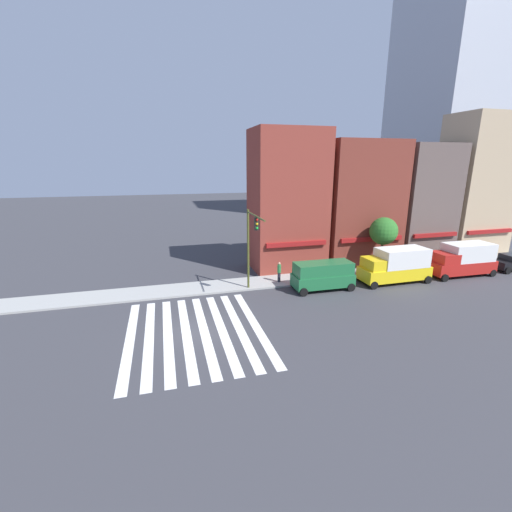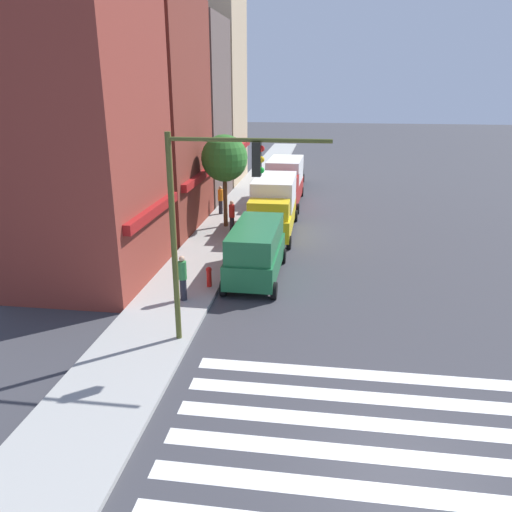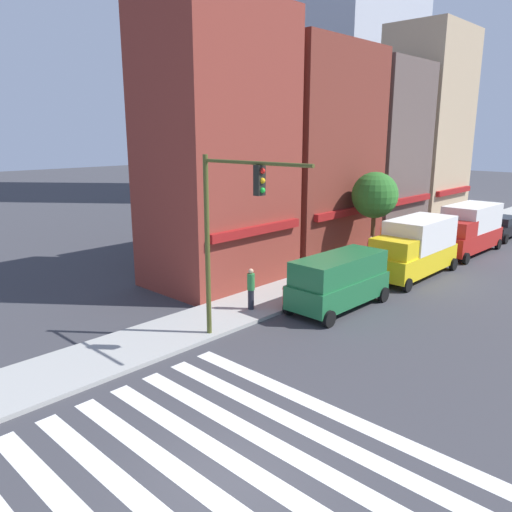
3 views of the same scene
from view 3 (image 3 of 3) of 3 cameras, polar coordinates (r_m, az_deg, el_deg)
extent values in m
plane|color=#38383D|center=(11.90, -2.99, -24.45)|extent=(200.00, 200.00, 0.00)
cube|color=#9E9E99|center=(17.30, -20.79, -12.09)|extent=(120.00, 3.00, 0.15)
cube|color=silver|center=(11.61, -5.17, -25.60)|extent=(0.56, 10.80, 0.01)
cube|color=silver|center=(12.21, -0.94, -23.29)|extent=(0.56, 10.80, 0.01)
cube|color=silver|center=(12.87, 2.75, -21.12)|extent=(0.56, 10.80, 0.01)
cube|color=silver|center=(13.58, 5.97, -19.10)|extent=(0.56, 10.80, 0.01)
cube|color=silver|center=(14.35, 8.79, -17.25)|extent=(0.56, 10.80, 0.01)
cube|color=maroon|center=(24.75, -4.42, 12.08)|extent=(6.87, 5.00, 13.28)
cube|color=maroon|center=(23.26, 0.14, 2.98)|extent=(5.84, 0.30, 0.40)
cube|color=maroon|center=(30.62, 6.81, 11.50)|extent=(7.85, 5.00, 12.38)
cube|color=maroon|center=(29.41, 10.78, 5.01)|extent=(6.67, 0.30, 0.40)
cube|color=brown|center=(36.88, 13.93, 11.38)|extent=(6.15, 5.00, 12.13)
cube|color=maroon|center=(35.88, 17.33, 6.18)|extent=(5.23, 0.30, 0.40)
cube|color=tan|center=(43.19, 18.91, 13.47)|extent=(6.93, 5.00, 15.33)
cube|color=maroon|center=(42.35, 21.68, 6.91)|extent=(5.89, 0.30, 0.40)
cylinder|color=#474C1E|center=(17.94, -5.57, 0.76)|extent=(0.18, 0.18, 6.68)
cylinder|color=#474C1E|center=(15.83, -0.23, 10.60)|extent=(0.12, 4.63, 0.12)
cube|color=black|center=(15.70, 0.39, 8.65)|extent=(0.32, 0.24, 0.95)
sphere|color=red|center=(15.59, 0.75, 9.70)|extent=(0.18, 0.18, 0.18)
sphere|color=#EAAD14|center=(15.62, 0.75, 8.60)|extent=(0.18, 0.18, 0.18)
sphere|color=green|center=(15.65, 0.74, 7.51)|extent=(0.18, 0.18, 0.18)
cube|color=#1E6638|center=(21.82, 9.42, -3.80)|extent=(5.02, 2.05, 1.00)
cube|color=#1E6638|center=(21.55, 9.53, -1.26)|extent=(4.77, 1.89, 1.00)
cylinder|color=black|center=(20.95, 3.85, -5.83)|extent=(0.68, 0.22, 0.68)
cylinder|color=black|center=(19.82, 8.34, -7.12)|extent=(0.68, 0.22, 0.68)
cylinder|color=black|center=(24.17, 10.22, -3.33)|extent=(0.68, 0.22, 0.68)
cylinder|color=black|center=(23.19, 14.35, -4.29)|extent=(0.68, 0.22, 0.68)
cube|color=yellow|center=(27.59, 17.49, -0.43)|extent=(6.22, 2.26, 1.10)
cube|color=silver|center=(27.85, 18.26, 2.49)|extent=(4.36, 2.24, 1.60)
cube|color=yellow|center=(25.63, 15.68, 0.94)|extent=(1.76, 2.11, 0.90)
cylinder|color=black|center=(25.92, 12.58, -2.27)|extent=(0.68, 0.22, 0.68)
cylinder|color=black|center=(24.92, 16.91, -3.20)|extent=(0.68, 0.22, 0.68)
cylinder|color=black|center=(30.54, 17.82, -0.18)|extent=(0.68, 0.22, 0.68)
cylinder|color=black|center=(29.69, 21.63, -0.88)|extent=(0.68, 0.22, 0.68)
cube|color=#B21E19|center=(34.05, 22.87, 1.74)|extent=(6.25, 2.35, 1.10)
cube|color=silver|center=(34.40, 23.45, 4.08)|extent=(4.39, 2.30, 1.60)
cube|color=#B21E19|center=(32.05, 21.76, 2.97)|extent=(1.78, 2.13, 0.90)
cylinder|color=black|center=(32.12, 19.23, 0.38)|extent=(0.68, 0.22, 0.68)
cylinder|color=black|center=(31.32, 22.87, -0.27)|extent=(0.68, 0.22, 0.68)
cylinder|color=black|center=(37.01, 22.71, 1.77)|extent=(0.68, 0.22, 0.68)
cylinder|color=black|center=(36.32, 25.93, 1.23)|extent=(0.68, 0.22, 0.68)
cube|color=black|center=(40.19, 26.21, 2.81)|extent=(4.44, 1.89, 0.70)
cube|color=black|center=(40.10, 26.30, 3.68)|extent=(2.45, 1.71, 0.55)
cylinder|color=black|center=(38.85, 24.09, 2.16)|extent=(0.68, 0.22, 0.68)
cylinder|color=black|center=(38.31, 26.61, 1.75)|extent=(0.68, 0.22, 0.68)
cylinder|color=black|center=(42.20, 25.75, 2.83)|extent=(0.68, 0.22, 0.68)
cylinder|color=#23232D|center=(21.10, -0.58, -4.98)|extent=(0.26, 0.26, 0.85)
cylinder|color=#2D7A3D|center=(20.86, -0.59, -2.97)|extent=(0.32, 0.32, 0.70)
sphere|color=tan|center=(20.73, -0.59, -1.75)|extent=(0.22, 0.22, 0.22)
cylinder|color=#23232D|center=(32.14, 14.23, 1.17)|extent=(0.26, 0.26, 0.85)
cylinder|color=orange|center=(31.99, 14.31, 2.52)|extent=(0.32, 0.32, 0.70)
sphere|color=tan|center=(31.90, 14.36, 3.33)|extent=(0.22, 0.22, 0.22)
cylinder|color=#23232D|center=(28.15, 12.88, -0.52)|extent=(0.26, 0.26, 0.85)
cylinder|color=red|center=(27.98, 12.96, 1.02)|extent=(0.32, 0.32, 0.70)
sphere|color=tan|center=(27.88, 13.01, 1.94)|extent=(0.22, 0.22, 0.22)
cylinder|color=red|center=(21.71, 3.33, -4.73)|extent=(0.20, 0.20, 0.65)
sphere|color=red|center=(21.59, 3.34, -3.73)|extent=(0.24, 0.24, 0.24)
cylinder|color=brown|center=(29.18, 13.17, 2.12)|extent=(0.24, 0.24, 2.99)
sphere|color=#286623|center=(28.80, 13.43, 6.79)|extent=(2.58, 2.58, 2.58)
camera|label=1|loc=(14.05, 114.40, 6.12)|focal=24.00mm
camera|label=2|loc=(9.14, -64.13, 10.12)|focal=35.00mm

